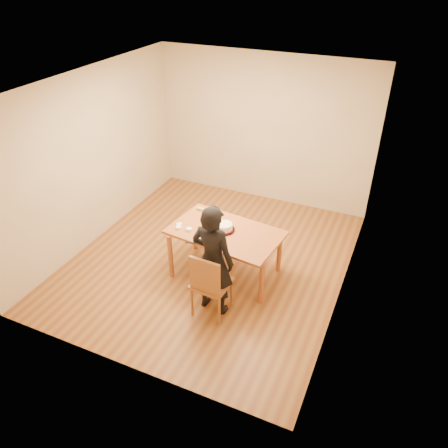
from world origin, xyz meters
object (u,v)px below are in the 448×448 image
at_px(cake_plate, 224,230).
at_px(person, 213,260).
at_px(dining_chair, 212,283).
at_px(dining_table, 225,232).
at_px(cake, 224,227).

bearing_deg(cake_plate, person, -76.80).
distance_m(cake_plate, person, 0.77).
distance_m(dining_chair, cake_plate, 0.87).
xyz_separation_m(dining_table, cake_plate, (-0.03, 0.02, 0.03)).
height_order(dining_chair, cake, cake).
relative_size(dining_table, dining_chair, 3.39).
bearing_deg(dining_chair, cake, 105.84).
height_order(dining_table, dining_chair, dining_table).
height_order(cake_plate, person, person).
height_order(cake_plate, cake, cake).
bearing_deg(cake, person, -76.80).
height_order(dining_table, cake, cake).
relative_size(cake_plate, cake, 1.29).
xyz_separation_m(cake_plate, cake, (0.00, 0.00, 0.05)).
relative_size(cake, person, 0.15).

